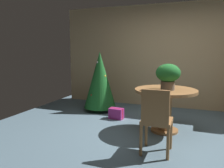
# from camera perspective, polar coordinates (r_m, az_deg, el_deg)

# --- Properties ---
(ground_plane) EXTENTS (6.60, 6.60, 0.00)m
(ground_plane) POSITION_cam_1_polar(r_m,az_deg,el_deg) (3.93, 12.63, -13.20)
(ground_plane) COLOR slate
(back_wall_panel) EXTENTS (6.00, 0.10, 2.60)m
(back_wall_panel) POSITION_cam_1_polar(r_m,az_deg,el_deg) (5.85, 16.06, 6.79)
(back_wall_panel) COLOR tan
(back_wall_panel) RESTS_ON ground_plane
(round_dining_table) EXTENTS (1.08, 1.08, 0.77)m
(round_dining_table) POSITION_cam_1_polar(r_m,az_deg,el_deg) (4.08, 13.45, -4.28)
(round_dining_table) COLOR #9E6B3D
(round_dining_table) RESTS_ON ground_plane
(flower_vase) EXTENTS (0.42, 0.42, 0.45)m
(flower_vase) POSITION_cam_1_polar(r_m,az_deg,el_deg) (3.95, 14.08, 2.37)
(flower_vase) COLOR #665B51
(flower_vase) RESTS_ON round_dining_table
(wooden_chair_near) EXTENTS (0.41, 0.40, 0.94)m
(wooden_chair_near) POSITION_cam_1_polar(r_m,az_deg,el_deg) (3.15, 11.18, -8.53)
(wooden_chair_near) COLOR #9E6B3D
(wooden_chair_near) RESTS_ON ground_plane
(holiday_tree) EXTENTS (0.77, 0.77, 1.42)m
(holiday_tree) POSITION_cam_1_polar(r_m,az_deg,el_deg) (5.36, -3.10, 1.07)
(holiday_tree) COLOR brown
(holiday_tree) RESTS_ON ground_plane
(gift_box_purple) EXTENTS (0.31, 0.21, 0.23)m
(gift_box_purple) POSITION_cam_1_polar(r_m,az_deg,el_deg) (4.81, 1.09, -7.53)
(gift_box_purple) COLOR #9E287A
(gift_box_purple) RESTS_ON ground_plane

